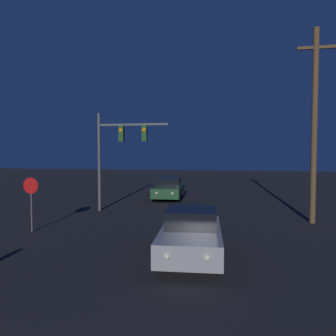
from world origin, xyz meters
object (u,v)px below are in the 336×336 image
car_near (191,234)px  stop_sign (31,194)px  car_far (169,189)px  traffic_signal_mast (117,146)px  utility_pole (314,123)px

car_near → stop_sign: (-7.12, 2.20, 0.87)m
car_near → car_far: bearing=-80.2°
traffic_signal_mast → utility_pole: 10.53m
car_far → stop_sign: size_ratio=1.87×
car_far → utility_pole: (8.23, -6.58, 4.05)m
car_near → utility_pole: bearing=-133.6°
car_near → utility_pole: utility_pole is taller
car_near → stop_sign: bearing=-20.5°
car_near → traffic_signal_mast: bearing=-59.3°
car_near → car_far: same height
car_far → car_near: bearing=100.9°
car_near → stop_sign: 7.50m
car_far → utility_pole: size_ratio=0.47×
traffic_signal_mast → utility_pole: utility_pole is taller
car_near → traffic_signal_mast: (-5.13, 7.62, 3.02)m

